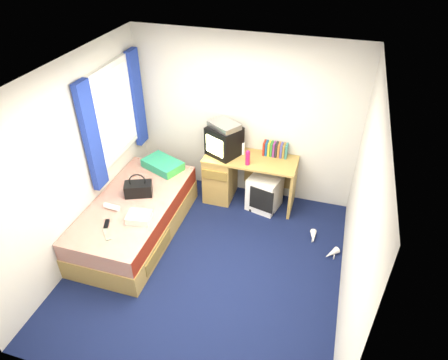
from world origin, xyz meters
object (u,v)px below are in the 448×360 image
(handbag, at_px, (138,189))
(remote_control, at_px, (107,224))
(vcr, at_px, (224,125))
(aerosol_can, at_px, (243,148))
(bed, at_px, (136,217))
(pink_water_bottle, at_px, (248,158))
(towel, at_px, (139,217))
(water_bottle, at_px, (112,207))
(magazine, at_px, (138,189))
(crt_tv, at_px, (224,141))
(picture_frame, at_px, (285,152))
(colour_swatch_fan, at_px, (107,234))
(storage_cube, at_px, (264,192))
(white_heels, at_px, (322,245))
(pillow, at_px, (163,165))
(desk, at_px, (232,175))

(handbag, distance_m, remote_control, 0.67)
(vcr, xyz_separation_m, aerosol_can, (0.26, 0.07, -0.36))
(bed, height_order, pink_water_bottle, pink_water_bottle)
(towel, bearing_deg, vcr, 66.40)
(bed, distance_m, water_bottle, 0.42)
(vcr, relative_size, magazine, 1.45)
(crt_tv, bearing_deg, handbag, -105.41)
(vcr, height_order, magazine, vcr)
(bed, xyz_separation_m, remote_control, (-0.09, -0.50, 0.28))
(water_bottle, bearing_deg, picture_frame, 39.13)
(magazine, xyz_separation_m, colour_swatch_fan, (0.06, -0.90, -0.00))
(handbag, distance_m, towel, 0.53)
(colour_swatch_fan, bearing_deg, handbag, 89.44)
(remote_control, bearing_deg, magazine, 66.24)
(bed, xyz_separation_m, magazine, (-0.05, 0.25, 0.28))
(colour_swatch_fan, height_order, remote_control, remote_control)
(storage_cube, xyz_separation_m, aerosol_can, (-0.38, 0.16, 0.58))
(vcr, relative_size, water_bottle, 2.03)
(aerosol_can, bearing_deg, storage_cube, -22.42)
(bed, relative_size, white_heels, 4.26)
(handbag, xyz_separation_m, magazine, (-0.06, 0.10, -0.09))
(picture_frame, relative_size, magazine, 0.50)
(pillow, height_order, magazine, pillow)
(magazine, bearing_deg, towel, -61.86)
(crt_tv, height_order, aerosol_can, crt_tv)
(desk, height_order, aerosol_can, aerosol_can)
(colour_swatch_fan, bearing_deg, magazine, 93.58)
(picture_frame, relative_size, water_bottle, 0.70)
(pink_water_bottle, bearing_deg, aerosol_can, 118.13)
(storage_cube, bearing_deg, white_heels, -20.08)
(white_heels, bearing_deg, colour_swatch_fan, -155.79)
(towel, bearing_deg, white_heels, 19.03)
(aerosol_can, relative_size, towel, 0.69)
(crt_tv, relative_size, pink_water_bottle, 2.75)
(desk, xyz_separation_m, water_bottle, (-1.18, -1.36, 0.17))
(storage_cube, xyz_separation_m, colour_swatch_fan, (-1.52, -1.70, 0.28))
(crt_tv, bearing_deg, colour_swatch_fan, -90.01)
(aerosol_can, relative_size, magazine, 0.68)
(pink_water_bottle, height_order, remote_control, pink_water_bottle)
(pillow, bearing_deg, pink_water_bottle, 6.37)
(crt_tv, relative_size, magazine, 1.93)
(desk, height_order, towel, desk)
(towel, bearing_deg, pink_water_bottle, 51.29)
(handbag, bearing_deg, picture_frame, 11.53)
(desk, relative_size, pink_water_bottle, 6.59)
(picture_frame, height_order, colour_swatch_fan, picture_frame)
(pillow, distance_m, towel, 1.16)
(magazine, xyz_separation_m, white_heels, (2.48, 0.19, -0.51))
(storage_cube, relative_size, handbag, 1.30)
(bed, distance_m, magazine, 0.38)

